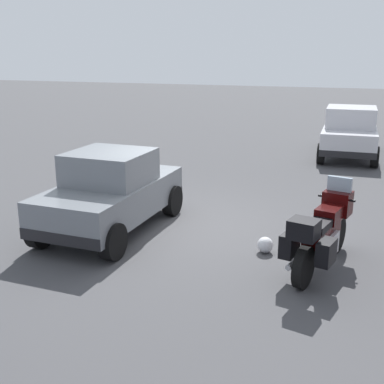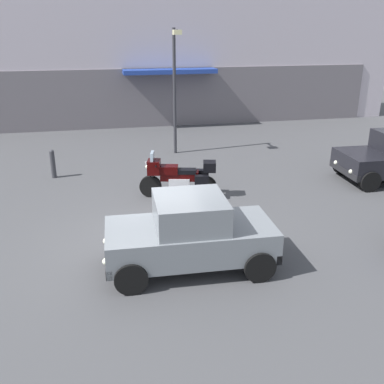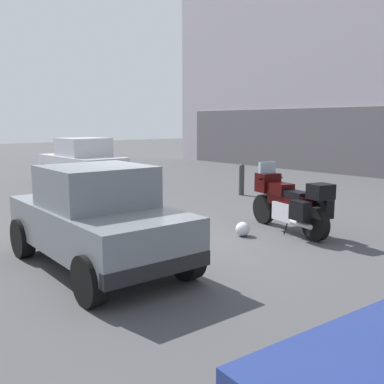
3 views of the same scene
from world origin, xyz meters
TOP-DOWN VIEW (x-y plane):
  - ground_plane at (0.00, 0.00)m, footprint 80.00×80.00m
  - motorcycle at (1.17, 2.65)m, footprint 2.23×1.03m
  - helmet at (0.80, 1.70)m, footprint 0.28×0.28m
  - car_compact_side at (0.65, -1.35)m, footprint 3.52×1.81m
  - car_wagon_end at (-8.06, 2.74)m, footprint 3.90×1.84m
  - bollard_curbside at (-2.59, 5.25)m, footprint 0.16×0.16m

SIDE VIEW (x-z plane):
  - ground_plane at x=0.00m, z-range 0.00..0.00m
  - helmet at x=0.80m, z-range 0.00..0.28m
  - bollard_curbside at x=-2.59m, z-range 0.03..0.99m
  - motorcycle at x=1.17m, z-range -0.06..1.30m
  - car_compact_side at x=0.65m, z-range -0.01..1.55m
  - car_wagon_end at x=-8.06m, z-range -0.01..1.63m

